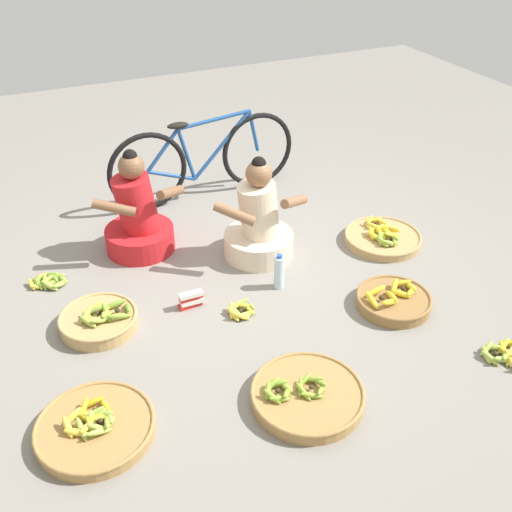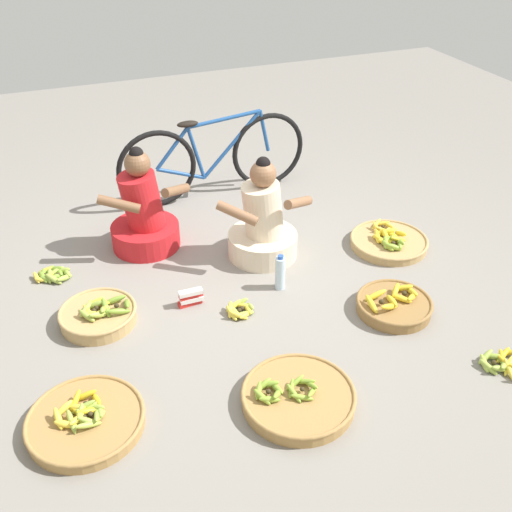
{
  "view_description": "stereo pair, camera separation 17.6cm",
  "coord_description": "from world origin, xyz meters",
  "px_view_note": "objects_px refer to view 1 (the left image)",
  "views": [
    {
      "loc": [
        -1.34,
        -3.17,
        2.5
      ],
      "look_at": [
        0.0,
        -0.2,
        0.35
      ],
      "focal_mm": 42.05,
      "sensor_mm": 36.0,
      "label": 1
    },
    {
      "loc": [
        -1.18,
        -3.23,
        2.5
      ],
      "look_at": [
        0.0,
        -0.2,
        0.35
      ],
      "focal_mm": 42.05,
      "sensor_mm": 36.0,
      "label": 2
    }
  ],
  "objects_px": {
    "loose_bananas_mid_right": "(509,354)",
    "banana_basket_near_vendor": "(307,395)",
    "loose_bananas_front_center": "(241,310)",
    "packet_carton_stack": "(191,299)",
    "loose_bananas_back_center": "(48,281)",
    "vendor_woman_behind": "(138,219)",
    "banana_basket_back_right": "(95,427)",
    "banana_basket_front_left": "(383,237)",
    "water_bottle": "(279,272)",
    "vendor_woman_front": "(259,225)",
    "bicycle_leaning": "(204,159)",
    "banana_basket_front_right": "(393,300)",
    "banana_basket_back_left": "(99,320)"
  },
  "relations": [
    {
      "from": "loose_bananas_mid_right",
      "to": "vendor_woman_behind",
      "type": "bearing_deg",
      "value": 128.74
    },
    {
      "from": "banana_basket_front_left",
      "to": "loose_bananas_mid_right",
      "type": "bearing_deg",
      "value": -92.31
    },
    {
      "from": "vendor_woman_front",
      "to": "banana_basket_back_right",
      "type": "xyz_separation_m",
      "value": [
        -1.49,
        -1.2,
        -0.21
      ]
    },
    {
      "from": "loose_bananas_front_center",
      "to": "bicycle_leaning",
      "type": "bearing_deg",
      "value": 77.47
    },
    {
      "from": "vendor_woman_front",
      "to": "water_bottle",
      "type": "distance_m",
      "value": 0.46
    },
    {
      "from": "bicycle_leaning",
      "to": "loose_bananas_mid_right",
      "type": "relative_size",
      "value": 5.19
    },
    {
      "from": "packet_carton_stack",
      "to": "bicycle_leaning",
      "type": "bearing_deg",
      "value": 66.12
    },
    {
      "from": "vendor_woman_behind",
      "to": "banana_basket_back_right",
      "type": "relative_size",
      "value": 1.31
    },
    {
      "from": "vendor_woman_behind",
      "to": "bicycle_leaning",
      "type": "distance_m",
      "value": 0.98
    },
    {
      "from": "vendor_woman_behind",
      "to": "loose_bananas_mid_right",
      "type": "bearing_deg",
      "value": -51.26
    },
    {
      "from": "bicycle_leaning",
      "to": "banana_basket_back_right",
      "type": "relative_size",
      "value": 2.72
    },
    {
      "from": "vendor_woman_behind",
      "to": "loose_bananas_front_center",
      "type": "xyz_separation_m",
      "value": [
        0.39,
        -1.05,
        -0.24
      ]
    },
    {
      "from": "vendor_woman_front",
      "to": "loose_bananas_back_center",
      "type": "bearing_deg",
      "value": 170.19
    },
    {
      "from": "loose_bananas_mid_right",
      "to": "banana_basket_near_vendor",
      "type": "bearing_deg",
      "value": 171.15
    },
    {
      "from": "loose_bananas_front_center",
      "to": "packet_carton_stack",
      "type": "relative_size",
      "value": 1.16
    },
    {
      "from": "loose_bananas_back_center",
      "to": "packet_carton_stack",
      "type": "height_order",
      "value": "packet_carton_stack"
    },
    {
      "from": "vendor_woman_behind",
      "to": "banana_basket_front_right",
      "type": "xyz_separation_m",
      "value": [
        1.34,
        -1.4,
        -0.21
      ]
    },
    {
      "from": "banana_basket_front_left",
      "to": "vendor_woman_front",
      "type": "bearing_deg",
      "value": 165.61
    },
    {
      "from": "vendor_woman_behind",
      "to": "packet_carton_stack",
      "type": "distance_m",
      "value": 0.87
    },
    {
      "from": "bicycle_leaning",
      "to": "loose_bananas_front_center",
      "type": "xyz_separation_m",
      "value": [
        -0.37,
        -1.66,
        -0.33
      ]
    },
    {
      "from": "packet_carton_stack",
      "to": "banana_basket_back_left",
      "type": "bearing_deg",
      "value": 176.46
    },
    {
      "from": "banana_basket_back_left",
      "to": "banana_basket_near_vendor",
      "type": "relative_size",
      "value": 0.79
    },
    {
      "from": "banana_basket_front_right",
      "to": "loose_bananas_back_center",
      "type": "distance_m",
      "value": 2.4
    },
    {
      "from": "vendor_woman_front",
      "to": "packet_carton_stack",
      "type": "xyz_separation_m",
      "value": [
        -0.68,
        -0.4,
        -0.2
      ]
    },
    {
      "from": "banana_basket_near_vendor",
      "to": "vendor_woman_front",
      "type": "bearing_deg",
      "value": 75.5
    },
    {
      "from": "banana_basket_back_right",
      "to": "banana_basket_near_vendor",
      "type": "distance_m",
      "value": 1.14
    },
    {
      "from": "vendor_woman_behind",
      "to": "banana_basket_back_left",
      "type": "bearing_deg",
      "value": -121.52
    },
    {
      "from": "water_bottle",
      "to": "banana_basket_back_left",
      "type": "bearing_deg",
      "value": 176.33
    },
    {
      "from": "packet_carton_stack",
      "to": "loose_bananas_back_center",
      "type": "bearing_deg",
      "value": 141.89
    },
    {
      "from": "banana_basket_back_right",
      "to": "loose_bananas_mid_right",
      "type": "bearing_deg",
      "value": -10.84
    },
    {
      "from": "loose_bananas_mid_right",
      "to": "water_bottle",
      "type": "relative_size",
      "value": 1.22
    },
    {
      "from": "loose_bananas_back_center",
      "to": "loose_bananas_front_center",
      "type": "distance_m",
      "value": 1.41
    },
    {
      "from": "banana_basket_front_right",
      "to": "banana_basket_back_left",
      "type": "xyz_separation_m",
      "value": [
        -1.84,
        0.59,
        0.01
      ]
    },
    {
      "from": "vendor_woman_front",
      "to": "vendor_woman_behind",
      "type": "xyz_separation_m",
      "value": [
        -0.79,
        0.45,
        0.01
      ]
    },
    {
      "from": "bicycle_leaning",
      "to": "banana_basket_back_right",
      "type": "xyz_separation_m",
      "value": [
        -1.45,
        -2.26,
        -0.31
      ]
    },
    {
      "from": "banana_basket_back_right",
      "to": "loose_bananas_mid_right",
      "type": "distance_m",
      "value": 2.43
    },
    {
      "from": "water_bottle",
      "to": "packet_carton_stack",
      "type": "height_order",
      "value": "water_bottle"
    },
    {
      "from": "loose_bananas_back_center",
      "to": "banana_basket_front_left",
      "type": "bearing_deg",
      "value": -11.6
    },
    {
      "from": "loose_bananas_back_center",
      "to": "vendor_woman_behind",
      "type": "bearing_deg",
      "value": 14.17
    },
    {
      "from": "banana_basket_back_right",
      "to": "loose_bananas_front_center",
      "type": "relative_size",
      "value": 3.1
    },
    {
      "from": "banana_basket_back_left",
      "to": "loose_bananas_front_center",
      "type": "relative_size",
      "value": 2.47
    },
    {
      "from": "banana_basket_back_left",
      "to": "banana_basket_back_right",
      "type": "xyz_separation_m",
      "value": [
        -0.2,
        -0.84,
        -0.02
      ]
    },
    {
      "from": "banana_basket_front_right",
      "to": "loose_bananas_mid_right",
      "type": "xyz_separation_m",
      "value": [
        0.34,
        -0.71,
        -0.02
      ]
    },
    {
      "from": "loose_bananas_back_center",
      "to": "loose_bananas_front_center",
      "type": "xyz_separation_m",
      "value": [
        1.11,
        -0.87,
        -0.0
      ]
    },
    {
      "from": "banana_basket_near_vendor",
      "to": "loose_bananas_back_center",
      "type": "bearing_deg",
      "value": 123.49
    },
    {
      "from": "banana_basket_front_left",
      "to": "loose_bananas_back_center",
      "type": "xyz_separation_m",
      "value": [
        -2.47,
        0.51,
        -0.02
      ]
    },
    {
      "from": "banana_basket_near_vendor",
      "to": "loose_bananas_mid_right",
      "type": "xyz_separation_m",
      "value": [
        1.27,
        -0.2,
        -0.02
      ]
    },
    {
      "from": "vendor_woman_behind",
      "to": "bicycle_leaning",
      "type": "relative_size",
      "value": 0.48
    },
    {
      "from": "banana_basket_near_vendor",
      "to": "loose_bananas_mid_right",
      "type": "height_order",
      "value": "banana_basket_near_vendor"
    },
    {
      "from": "banana_basket_front_right",
      "to": "packet_carton_stack",
      "type": "relative_size",
      "value": 2.89
    }
  ]
}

